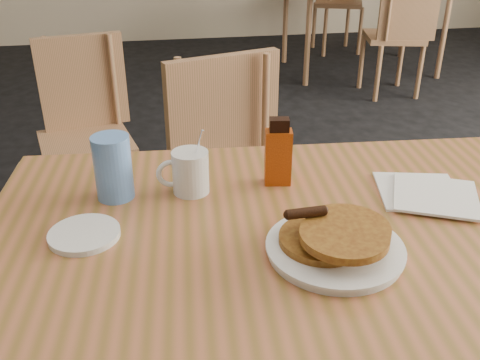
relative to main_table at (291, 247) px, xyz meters
name	(u,v)px	position (x,y,z in m)	size (l,w,h in m)	color
main_table	(291,247)	(0.00, 0.00, 0.00)	(1.34, 0.96, 0.75)	#A65E3B
chair_main_far	(228,169)	(-0.02, 0.73, -0.18)	(0.51, 0.52, 0.89)	#A7704E
chair_neighbor_near	(401,26)	(1.56, 2.82, -0.18)	(0.48, 0.49, 0.90)	#A7704E
chair_wall_extra	(85,117)	(-0.55, 1.42, -0.22)	(0.45, 0.46, 0.83)	#A7704E
pancake_plate	(336,242)	(0.06, -0.09, 0.06)	(0.26, 0.26, 0.08)	silver
coffee_mug	(189,171)	(-0.18, 0.19, 0.09)	(0.12, 0.08, 0.15)	silver
syrup_bottle	(278,154)	(0.02, 0.20, 0.11)	(0.06, 0.05, 0.16)	maroon
napkin_stack	(427,194)	(0.33, 0.08, 0.05)	(0.24, 0.26, 0.01)	silver
blue_tumbler	(113,167)	(-0.35, 0.20, 0.11)	(0.08, 0.08, 0.14)	#5A8AD3
side_saucer	(84,234)	(-0.40, 0.05, 0.05)	(0.14, 0.14, 0.01)	silver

